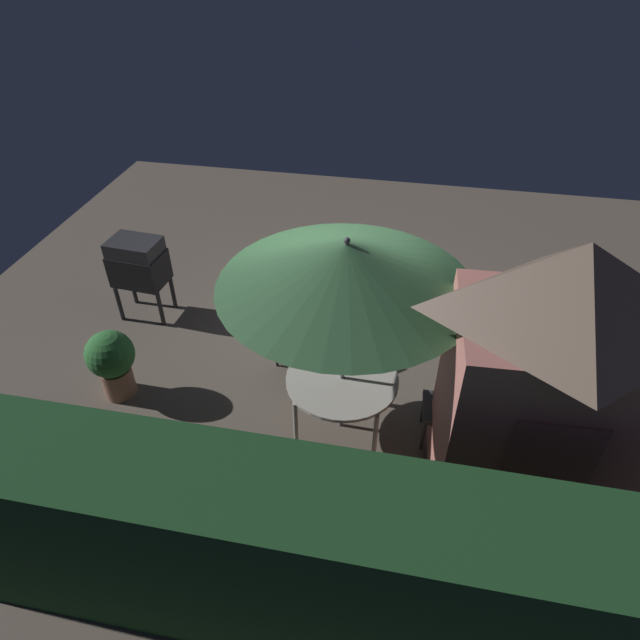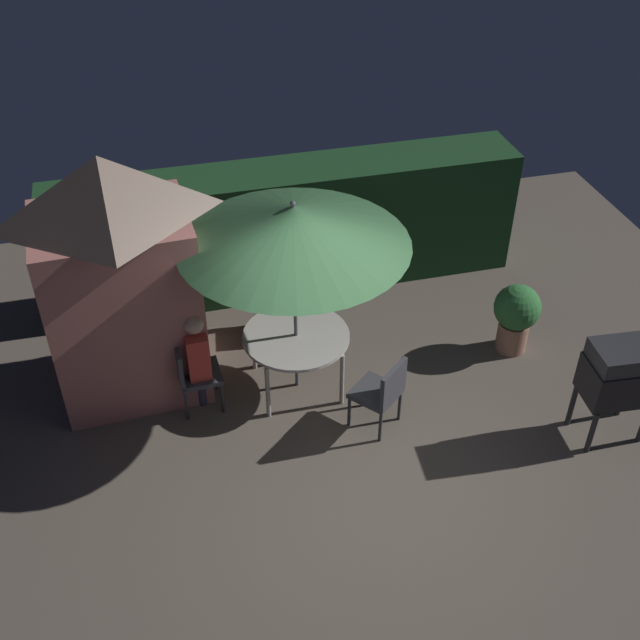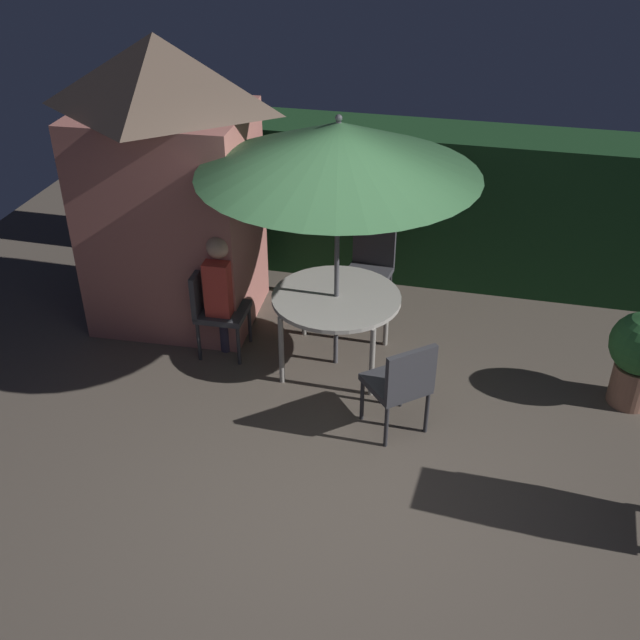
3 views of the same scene
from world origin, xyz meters
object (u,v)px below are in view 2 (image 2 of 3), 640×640
Objects in this scene: patio_table at (296,339)px; chair_far_side at (383,391)px; garden_shed at (119,277)px; chair_toward_hedge at (287,294)px; bbq_grill at (620,374)px; person_in_red at (197,351)px; potted_plant_by_shed at (516,314)px; patio_umbrella at (293,226)px; chair_near_shed at (191,371)px.

patio_table is 1.34× the size of chair_far_side.
chair_toward_hedge is (1.93, 0.56, -0.95)m from garden_shed.
person_in_red is (-4.18, 1.53, -0.06)m from bbq_grill.
potted_plant_by_shed is at bearing 102.94° from bbq_grill.
chair_toward_hedge is at bearing 42.72° from person_in_red.
chair_toward_hedge is at bearing 156.87° from potted_plant_by_shed.
garden_shed is at bearing 150.89° from chair_far_side.
chair_far_side is 0.99× the size of potted_plant_by_shed.
chair_far_side is at bearing -29.11° from garden_shed.
potted_plant_by_shed is (1.97, 0.88, 0.01)m from chair_far_side.
patio_table is 1.34× the size of chair_toward_hedge.
patio_table is 1.00× the size of bbq_grill.
patio_table is 1.12m from person_in_red.
bbq_grill is 4.45m from person_in_red.
garden_shed reaches higher than person_in_red.
garden_shed is 2.41× the size of bbq_grill.
bbq_grill is 2.45m from chair_far_side.
patio_umbrella reaches higher than person_in_red.
chair_far_side and chair_toward_hedge have the same top height.
patio_table is 1.34× the size of chair_near_shed.
person_in_red is (-1.11, -0.05, 0.09)m from patio_table.
patio_table is at bearing 130.26° from chair_far_side.
patio_table is at bearing 2.36° from chair_near_shed.
chair_far_side is at bearing -155.96° from potted_plant_by_shed.
chair_far_side is 0.71× the size of person_in_red.
chair_near_shed is 2.11m from chair_far_side.
garden_shed is 2.04m from patio_table.
patio_table is 1.12m from chair_toward_hedge.
chair_far_side is (1.94, -0.83, 0.00)m from chair_near_shed.
bbq_grill is at bearing -19.63° from chair_near_shed.
potted_plant_by_shed is 3.83m from person_in_red.
chair_far_side is at bearing -49.74° from patio_umbrella.
chair_far_side is at bearing -24.12° from person_in_red.
bbq_grill is 0.95× the size of person_in_red.
patio_umbrella is 2.71× the size of chair_toward_hedge.
chair_far_side is 2.07m from chair_toward_hedge.
person_in_red is at bearing 159.96° from bbq_grill.
garden_shed reaches higher than bbq_grill.
chair_near_shed is at bearing -177.64° from person_in_red.
patio_umbrella is at bearing -85.24° from patio_table.
person_in_red reaches higher than chair_near_shed.
bbq_grill reaches higher than potted_plant_by_shed.
patio_umbrella reaches higher than chair_far_side.
bbq_grill is at bearing -27.10° from patio_umbrella.
garden_shed reaches higher than patio_table.
potted_plant_by_shed is (2.71, 0.00, -0.16)m from patio_table.
bbq_grill is at bearing -77.06° from potted_plant_by_shed.
patio_table is at bearing 94.76° from patio_umbrella.
garden_shed is at bearing 163.32° from patio_table.
garden_shed is 5.35m from bbq_grill.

